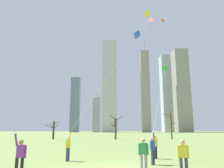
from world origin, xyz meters
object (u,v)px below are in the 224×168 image
(bystander_watching_nearby, at_px, (183,156))
(bystander_strolling_midfield, at_px, (143,153))
(distant_kite_drifting_left_pink, at_px, (8,15))
(bare_tree_center, at_px, (171,124))
(kite_flyer_midfield_right_blue, at_px, (92,107))
(bystander_far_off_by_trees, at_px, (155,146))
(distant_kite_low_near_trees_red, at_px, (153,28))
(bare_tree_far_right_edge, at_px, (115,127))
(bare_tree_left_of_center, at_px, (53,129))
(kite_flyer_far_back_green, at_px, (155,135))
(distant_kite_high_overhead_yellow, at_px, (146,21))
(distant_kite_drifting_right_orange, at_px, (165,33))

(bystander_watching_nearby, xyz_separation_m, bystander_strolling_midfield, (-1.57, 1.28, 0.00))
(distant_kite_drifting_left_pink, height_order, bare_tree_center, distant_kite_drifting_left_pink)
(bystander_strolling_midfield, bearing_deg, bare_tree_center, 73.81)
(bystander_watching_nearby, relative_size, bare_tree_center, 0.28)
(bystander_watching_nearby, distance_m, bystander_strolling_midfield, 2.02)
(kite_flyer_midfield_right_blue, height_order, bystander_strolling_midfield, kite_flyer_midfield_right_blue)
(bystander_far_off_by_trees, distance_m, distant_kite_low_near_trees_red, 24.84)
(distant_kite_drifting_left_pink, bearing_deg, bystander_far_off_by_trees, -35.69)
(bystander_far_off_by_trees, height_order, distant_kite_drifting_left_pink, distant_kite_drifting_left_pink)
(bystander_far_off_by_trees, relative_size, bare_tree_far_right_edge, 0.33)
(distant_kite_drifting_left_pink, distance_m, distant_kite_low_near_trees_red, 22.71)
(bystander_strolling_midfield, bearing_deg, bare_tree_left_of_center, 112.05)
(kite_flyer_far_back_green, bearing_deg, bystander_far_off_by_trees, 79.92)
(distant_kite_drifting_left_pink, relative_size, bare_tree_center, 3.71)
(distant_kite_drifting_left_pink, height_order, distant_kite_high_overhead_yellow, distant_kite_drifting_left_pink)
(distant_kite_drifting_left_pink, relative_size, distant_kite_low_near_trees_red, 1.03)
(distant_kite_drifting_left_pink, bearing_deg, distant_kite_drifting_right_orange, 21.35)
(kite_flyer_far_back_green, xyz_separation_m, bare_tree_left_of_center, (-15.51, 32.42, 0.34))
(kite_flyer_midfield_right_blue, bearing_deg, bystander_far_off_by_trees, -15.73)
(distant_kite_high_overhead_yellow, bearing_deg, bystander_strolling_midfield, -100.03)
(bystander_strolling_midfield, bearing_deg, bystander_watching_nearby, -39.14)
(kite_flyer_midfield_right_blue, distance_m, bystander_watching_nearby, 9.47)
(bystander_far_off_by_trees, height_order, distant_kite_high_overhead_yellow, distant_kite_high_overhead_yellow)
(distant_kite_drifting_left_pink, bearing_deg, bystander_strolling_midfield, -46.87)
(kite_flyer_midfield_right_blue, distance_m, bystander_far_off_by_trees, 5.68)
(distant_kite_drifting_right_orange, bearing_deg, kite_flyer_far_back_green, -105.80)
(distant_kite_high_overhead_yellow, relative_size, bare_tree_far_right_edge, 3.81)
(kite_flyer_midfield_right_blue, relative_size, bystander_strolling_midfield, 9.32)
(distant_kite_drifting_right_orange, height_order, bare_tree_far_right_edge, distant_kite_drifting_right_orange)
(distant_kite_low_near_trees_red, relative_size, bare_tree_center, 3.60)
(bystander_watching_nearby, height_order, distant_kite_low_near_trees_red, distant_kite_low_near_trees_red)
(kite_flyer_midfield_right_blue, height_order, distant_kite_drifting_left_pink, distant_kite_drifting_left_pink)
(distant_kite_low_near_trees_red, distance_m, bare_tree_far_right_edge, 21.06)
(kite_flyer_far_back_green, relative_size, distant_kite_drifting_left_pink, 0.40)
(distant_kite_low_near_trees_red, height_order, distant_kite_high_overhead_yellow, distant_kite_low_near_trees_red)
(bystander_strolling_midfield, height_order, distant_kite_drifting_right_orange, distant_kite_drifting_right_orange)
(kite_flyer_midfield_right_blue, relative_size, bare_tree_left_of_center, 4.04)
(bare_tree_far_right_edge, bearing_deg, distant_kite_drifting_right_orange, -31.39)
(kite_flyer_midfield_right_blue, bearing_deg, distant_kite_drifting_right_orange, 62.58)
(bystander_far_off_by_trees, xyz_separation_m, bare_tree_center, (8.97, 30.91, 2.14))
(distant_kite_high_overhead_yellow, bearing_deg, distant_kite_low_near_trees_red, 69.14)
(bystander_watching_nearby, bearing_deg, bare_tree_far_right_edge, 94.59)
(bystander_watching_nearby, distance_m, bare_tree_far_right_edge, 36.03)
(bystander_strolling_midfield, relative_size, bare_tree_center, 0.28)
(distant_kite_drifting_right_orange, distance_m, bare_tree_left_of_center, 30.01)
(bystander_watching_nearby, bearing_deg, bare_tree_left_of_center, 113.45)
(kite_flyer_far_back_green, xyz_separation_m, distant_kite_low_near_trees_red, (3.84, 19.26, 16.68))
(bystander_strolling_midfield, bearing_deg, bare_tree_far_right_edge, 92.18)
(distant_kite_drifting_left_pink, height_order, bare_tree_far_right_edge, distant_kite_drifting_left_pink)
(bystander_strolling_midfield, distance_m, distant_kite_low_near_trees_red, 28.80)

